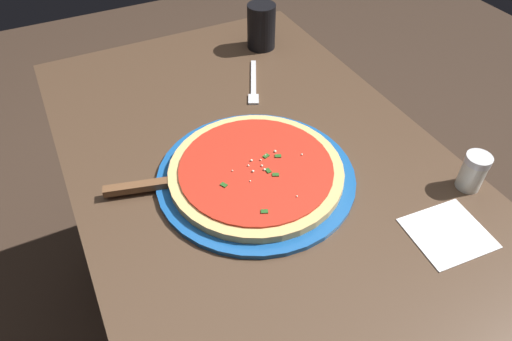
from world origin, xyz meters
The scene contains 9 objects.
ground_plane centered at (0.00, 0.00, 0.00)m, with size 5.00×5.00×0.00m, color #38281E.
restaurant_table centered at (0.00, 0.00, 0.60)m, with size 1.11×0.71×0.74m.
serving_plate centered at (-0.06, 0.03, 0.75)m, with size 0.37×0.37×0.01m, color #195199.
pizza centered at (-0.06, 0.03, 0.76)m, with size 0.33×0.33×0.02m.
pizza_server centered at (-0.01, 0.20, 0.76)m, with size 0.10×0.22×0.01m.
cup_tall_drink centered at (0.39, -0.21, 0.80)m, with size 0.07×0.07×0.12m, color black.
napkin_folded_right centered at (-0.32, -0.20, 0.75)m, with size 0.12×0.13×0.00m, color white.
fork centered at (0.23, -0.11, 0.75)m, with size 0.17×0.10×0.00m.
parmesan_shaker centered at (-0.25, -0.31, 0.78)m, with size 0.05×0.05×0.07m.
Camera 1 is at (-0.61, 0.30, 1.36)m, focal length 32.18 mm.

